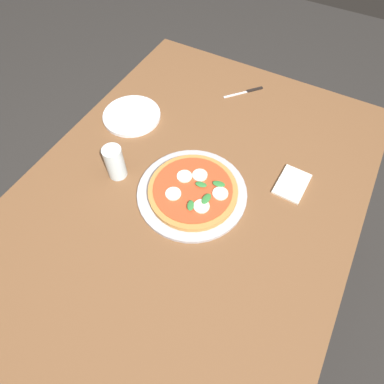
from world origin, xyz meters
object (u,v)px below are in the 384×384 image
Objects in this scene: plate_white at (132,116)px; napkin at (292,184)px; dining_table at (185,214)px; glass_cup at (115,162)px; serving_tray at (192,193)px; pizza at (193,190)px; knife at (248,91)px.

plate_white is 0.63m from napkin.
napkin is at bearing -52.08° from dining_table.
glass_cup reaches higher than napkin.
dining_table is 0.10m from serving_tray.
pizza is 2.35× the size of glass_cup.
napkin is at bearing -65.88° from glass_cup.
knife is (0.34, -0.33, -0.00)m from plate_white.
glass_cup is at bearing 159.87° from knife.
pizza is (-0.00, -0.00, 0.02)m from serving_tray.
serving_tray is 1.24× the size of pizza.
knife is (0.54, 0.04, -0.02)m from pizza.
dining_table is 5.22× the size of pizza.
plate_white reaches higher than dining_table.
dining_table is at bearing 152.88° from pizza.
plate_white is (0.20, 0.37, 0.00)m from serving_tray.
plate_white reaches higher than knife.
pizza is 2.12× the size of knife.
pizza reaches higher than knife.
serving_tray is 2.90× the size of glass_cup.
dining_table is 12.25× the size of glass_cup.
serving_tray is 2.62× the size of knife.
plate_white is 0.27m from glass_cup.
knife is at bearing 2.59° from dining_table.
plate_white reaches higher than serving_tray.
serving_tray is 2.68× the size of napkin.
pizza is 0.55m from knife.
dining_table is 0.28m from glass_cup.
knife is (0.54, 0.04, -0.00)m from serving_tray.
plate_white is (0.23, 0.35, 0.10)m from dining_table.
knife reaches higher than dining_table.
glass_cup reaches higher than pizza.
serving_tray is 0.54m from knife.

